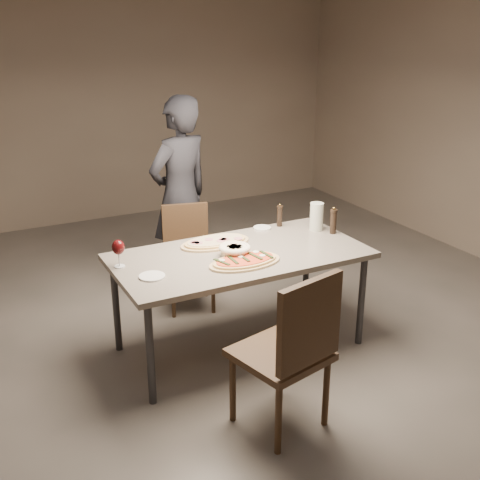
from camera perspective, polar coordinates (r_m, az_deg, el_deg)
name	(u,v)px	position (r m, az deg, el deg)	size (l,w,h in m)	color
room	(240,163)	(4.06, 0.00, 7.29)	(7.00, 7.00, 7.00)	#5E5751
dining_table	(240,261)	(4.28, 0.00, -1.97)	(1.80, 0.90, 0.75)	gray
zucchini_pizza	(245,261)	(4.08, 0.47, -2.02)	(0.52, 0.29, 0.05)	tan
ham_pizza	(215,242)	(4.43, -2.37, -0.19)	(0.53, 0.30, 0.04)	tan
bread_basket	(235,250)	(4.19, -0.51, -0.94)	(0.22, 0.22, 0.08)	beige
oil_dish	(262,228)	(4.74, 2.11, 1.14)	(0.14, 0.14, 0.02)	white
pepper_mill_left	(280,216)	(4.79, 3.78, 2.33)	(0.05, 0.05, 0.19)	black
pepper_mill_right	(333,221)	(4.67, 8.84, 1.79)	(0.05, 0.05, 0.21)	black
carafe	(317,217)	(4.73, 7.27, 2.22)	(0.11, 0.11, 0.22)	silver
wine_glass	(118,248)	(4.06, -11.47, -0.76)	(0.09, 0.09, 0.19)	silver
side_plate	(152,276)	(3.91, -8.34, -3.42)	(0.17, 0.17, 0.01)	white
chair_near	(292,346)	(3.47, 4.99, -9.97)	(0.58, 0.58, 1.02)	#3E2A1A
chair_far	(188,250)	(5.07, -4.98, -0.97)	(0.49, 0.49, 0.86)	#3E2A1A
diner	(180,196)	(5.24, -5.69, 4.15)	(0.63, 0.42, 1.73)	black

